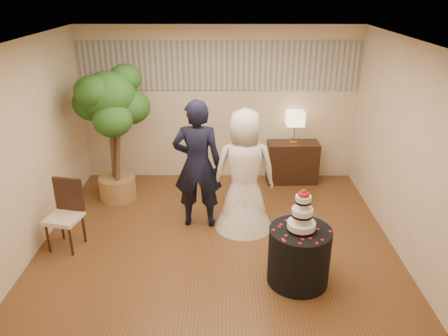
{
  "coord_description": "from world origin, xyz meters",
  "views": [
    {
      "loc": [
        0.13,
        -5.23,
        3.45
      ],
      "look_at": [
        0.1,
        0.4,
        1.05
      ],
      "focal_mm": 35.0,
      "sensor_mm": 36.0,
      "label": 1
    }
  ],
  "objects_px": {
    "table_lamp": "(295,127)",
    "bride": "(244,171)",
    "console": "(292,162)",
    "ficus_tree": "(112,135)",
    "side_chair": "(63,216)",
    "cake_table": "(299,256)",
    "wedding_cake": "(302,210)",
    "groom": "(197,165)"
  },
  "relations": [
    {
      "from": "table_lamp",
      "to": "bride",
      "type": "bearing_deg",
      "value": -120.26
    },
    {
      "from": "console",
      "to": "ficus_tree",
      "type": "xyz_separation_m",
      "value": [
        -3.09,
        -0.72,
        0.77
      ]
    },
    {
      "from": "ficus_tree",
      "to": "side_chair",
      "type": "bearing_deg",
      "value": -103.7
    },
    {
      "from": "cake_table",
      "to": "ficus_tree",
      "type": "relative_size",
      "value": 0.33
    },
    {
      "from": "wedding_cake",
      "to": "side_chair",
      "type": "distance_m",
      "value": 3.26
    },
    {
      "from": "console",
      "to": "ficus_tree",
      "type": "height_order",
      "value": "ficus_tree"
    },
    {
      "from": "wedding_cake",
      "to": "ficus_tree",
      "type": "xyz_separation_m",
      "value": [
        -2.76,
        2.25,
        0.15
      ]
    },
    {
      "from": "table_lamp",
      "to": "ficus_tree",
      "type": "distance_m",
      "value": 3.17
    },
    {
      "from": "side_chair",
      "to": "bride",
      "type": "bearing_deg",
      "value": 25.5
    },
    {
      "from": "groom",
      "to": "table_lamp",
      "type": "distance_m",
      "value": 2.27
    },
    {
      "from": "groom",
      "to": "cake_table",
      "type": "xyz_separation_m",
      "value": [
        1.32,
        -1.4,
        -0.62
      ]
    },
    {
      "from": "cake_table",
      "to": "wedding_cake",
      "type": "xyz_separation_m",
      "value": [
        0.0,
        0.0,
        0.63
      ]
    },
    {
      "from": "wedding_cake",
      "to": "console",
      "type": "bearing_deg",
      "value": 83.67
    },
    {
      "from": "groom",
      "to": "console",
      "type": "relative_size",
      "value": 2.14
    },
    {
      "from": "console",
      "to": "ficus_tree",
      "type": "distance_m",
      "value": 3.27
    },
    {
      "from": "bride",
      "to": "wedding_cake",
      "type": "relative_size",
      "value": 3.44
    },
    {
      "from": "wedding_cake",
      "to": "cake_table",
      "type": "bearing_deg",
      "value": 0.0
    },
    {
      "from": "cake_table",
      "to": "groom",
      "type": "bearing_deg",
      "value": 133.17
    },
    {
      "from": "console",
      "to": "table_lamp",
      "type": "bearing_deg",
      "value": 0.0
    },
    {
      "from": "side_chair",
      "to": "ficus_tree",
      "type": "bearing_deg",
      "value": 88.57
    },
    {
      "from": "table_lamp",
      "to": "side_chair",
      "type": "relative_size",
      "value": 0.59
    },
    {
      "from": "bride",
      "to": "side_chair",
      "type": "relative_size",
      "value": 1.88
    },
    {
      "from": "console",
      "to": "side_chair",
      "type": "distance_m",
      "value": 4.12
    },
    {
      "from": "cake_table",
      "to": "console",
      "type": "distance_m",
      "value": 2.99
    },
    {
      "from": "cake_table",
      "to": "console",
      "type": "relative_size",
      "value": 0.82
    },
    {
      "from": "wedding_cake",
      "to": "bride",
      "type": "bearing_deg",
      "value": 115.3
    },
    {
      "from": "groom",
      "to": "table_lamp",
      "type": "height_order",
      "value": "groom"
    },
    {
      "from": "bride",
      "to": "ficus_tree",
      "type": "height_order",
      "value": "ficus_tree"
    },
    {
      "from": "side_chair",
      "to": "wedding_cake",
      "type": "bearing_deg",
      "value": -1.01
    },
    {
      "from": "wedding_cake",
      "to": "side_chair",
      "type": "relative_size",
      "value": 0.55
    },
    {
      "from": "console",
      "to": "table_lamp",
      "type": "relative_size",
      "value": 1.59
    },
    {
      "from": "bride",
      "to": "console",
      "type": "height_order",
      "value": "bride"
    },
    {
      "from": "console",
      "to": "cake_table",
      "type": "bearing_deg",
      "value": -98.25
    },
    {
      "from": "wedding_cake",
      "to": "table_lamp",
      "type": "bearing_deg",
      "value": 83.67
    },
    {
      "from": "console",
      "to": "side_chair",
      "type": "bearing_deg",
      "value": -149.13
    },
    {
      "from": "groom",
      "to": "wedding_cake",
      "type": "relative_size",
      "value": 3.68
    },
    {
      "from": "wedding_cake",
      "to": "side_chair",
      "type": "xyz_separation_m",
      "value": [
        -3.13,
        0.74,
        -0.51
      ]
    },
    {
      "from": "bride",
      "to": "cake_table",
      "type": "distance_m",
      "value": 1.57
    },
    {
      "from": "cake_table",
      "to": "side_chair",
      "type": "xyz_separation_m",
      "value": [
        -3.13,
        0.74,
        0.12
      ]
    },
    {
      "from": "cake_table",
      "to": "wedding_cake",
      "type": "bearing_deg",
      "value": 0.0
    },
    {
      "from": "groom",
      "to": "table_lamp",
      "type": "relative_size",
      "value": 3.4
    },
    {
      "from": "table_lamp",
      "to": "ficus_tree",
      "type": "bearing_deg",
      "value": -166.97
    }
  ]
}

